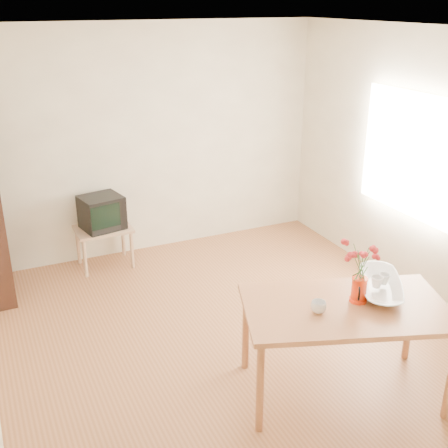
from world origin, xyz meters
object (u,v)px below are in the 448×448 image
television (101,212)px  mug (319,307)px  table (345,315)px  bowl (383,264)px  pitcher (359,291)px

television → mug: bearing=-84.6°
mug → table: bearing=-164.7°
table → television: size_ratio=3.43×
mug → television: (-0.87, 2.91, -0.15)m
mug → television: bearing=-56.9°
table → bowl: size_ratio=3.63×
table → television: bearing=129.9°
table → bowl: bearing=31.4°
table → pitcher: 0.20m
mug → pitcher: bearing=-161.6°
table → pitcher: pitcher is taller
pitcher → mug: size_ratio=1.77×
table → bowl: (0.37, 0.08, 0.29)m
pitcher → television: bearing=150.0°
table → television: 3.12m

